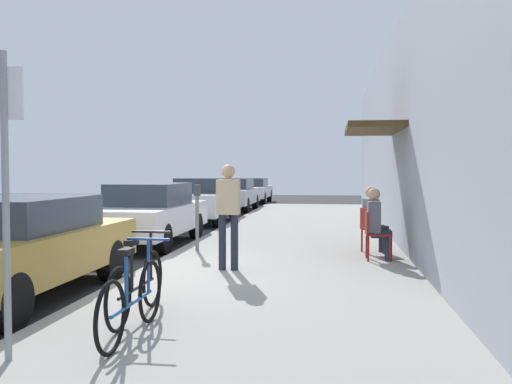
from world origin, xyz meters
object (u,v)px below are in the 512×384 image
pedestrian_standing (228,208)px  parked_car_4 (252,190)px  bicycle_1 (132,300)px  cafe_chair_0 (374,232)px  parking_meter (197,213)px  parked_car_1 (148,213)px  parked_car_0 (14,246)px  bicycle_0 (137,285)px  parked_car_3 (233,194)px  street_sign (6,181)px  seated_patron_1 (374,217)px  seated_patron_0 (377,221)px  cafe_chair_1 (371,227)px  parked_car_2 (203,200)px

pedestrian_standing → parked_car_4: bearing=97.2°
bicycle_1 → cafe_chair_0: (2.65, 4.99, 0.14)m
parking_meter → parked_car_4: bearing=94.9°
parking_meter → cafe_chair_0: bearing=-10.5°
parked_car_1 → pedestrian_standing: size_ratio=2.59×
parked_car_0 → bicycle_0: bearing=-27.7°
parked_car_3 → street_sign: street_sign is taller
cafe_chair_0 → street_sign: bearing=-121.0°
bicycle_0 → bicycle_1: (0.20, -0.66, 0.00)m
parked_car_0 → street_sign: street_sign is taller
seated_patron_1 → parked_car_4: bearing=105.6°
parked_car_1 → pedestrian_standing: 4.40m
parked_car_0 → cafe_chair_0: bearing=33.0°
bicycle_0 → seated_patron_0: 5.22m
parking_meter → cafe_chair_0: size_ratio=1.52×
parked_car_3 → cafe_chair_0: size_ratio=5.06×
parked_car_0 → cafe_chair_1: (4.96, 4.03, -0.09)m
pedestrian_standing → bicycle_1: bearing=-94.0°
parked_car_4 → parking_meter: bearing=-85.1°
parking_meter → pedestrian_standing: (1.01, -1.98, 0.23)m
cafe_chair_1 → parked_car_0: bearing=-140.9°
parked_car_2 → bicycle_0: parked_car_2 is taller
bicycle_0 → seated_patron_0: (2.91, 4.33, 0.34)m
parked_car_2 → pedestrian_standing: pedestrian_standing is taller
bicycle_1 → cafe_chair_0: bicycle_1 is taller
parked_car_1 → parking_meter: bearing=-45.5°
street_sign → parked_car_4: bearing=93.5°
parked_car_2 → pedestrian_standing: (2.56, -8.98, 0.36)m
cafe_chair_0 → cafe_chair_1: bearing=89.8°
street_sign → seated_patron_0: bearing=58.6°
bicycle_1 → cafe_chair_1: 6.38m
parked_car_3 → bicycle_1: size_ratio=2.57×
bicycle_0 → parked_car_1: bearing=107.9°
parked_car_1 → parking_meter: size_ratio=3.33×
bicycle_0 → bicycle_1: 0.69m
seated_patron_1 → street_sign: bearing=-118.1°
parked_car_0 → street_sign: (1.50, -2.54, 0.93)m
parked_car_3 → seated_patron_1: (5.02, -12.31, 0.09)m
parked_car_4 → street_sign: 24.59m
bicycle_0 → seated_patron_0: size_ratio=1.33×
cafe_chair_0 → bicycle_1: bearing=-118.0°
seated_patron_1 → cafe_chair_0: bearing=-94.2°
street_sign → bicycle_0: size_ratio=1.52×
parked_car_1 → bicycle_1: 7.56m
bicycle_1 → parked_car_2: bearing=100.4°
street_sign → pedestrian_standing: bearing=76.5°
bicycle_1 → pedestrian_standing: (0.25, 3.64, 0.64)m
parked_car_0 → parked_car_1: bearing=90.0°
parked_car_3 → seated_patron_0: (5.02, -13.14, 0.09)m
parked_car_3 → street_sign: bearing=-85.5°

